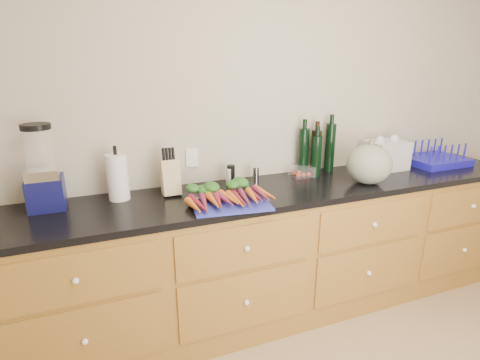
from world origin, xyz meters
name	(u,v)px	position (x,y,z in m)	size (l,w,h in m)	color
wall_back	(271,125)	(0.00, 1.62, 1.30)	(4.10, 0.05, 2.60)	#BCB39C
cabinets	(289,252)	(0.00, 1.30, 0.45)	(3.60, 0.64, 0.90)	brown
countertop	(291,189)	(0.00, 1.30, 0.92)	(3.64, 0.62, 0.04)	black
cutting_board	(230,203)	(-0.49, 1.14, 0.95)	(0.44, 0.33, 0.01)	#2830A4
carrots	(228,196)	(-0.49, 1.18, 0.98)	(0.49, 0.33, 0.06)	orange
squash	(369,164)	(0.52, 1.17, 1.07)	(0.30, 0.30, 0.27)	slate
blender_appliance	(43,173)	(-1.48, 1.46, 1.15)	(0.19, 0.19, 0.48)	#0F1046
paper_towel	(118,177)	(-1.09, 1.46, 1.08)	(0.12, 0.12, 0.28)	white
knife_block	(170,177)	(-0.78, 1.44, 1.05)	(0.11, 0.11, 0.22)	tan
grinder_salt	(230,176)	(-0.37, 1.48, 1.00)	(0.05, 0.05, 0.12)	silver
grinder_pepper	(231,175)	(-0.36, 1.48, 1.01)	(0.05, 0.05, 0.13)	black
canister_chrome	(256,174)	(-0.18, 1.48, 0.99)	(0.04, 0.04, 0.10)	silver
tomato_box	(301,172)	(0.17, 1.47, 0.98)	(0.16, 0.13, 0.07)	white
bottles	(317,151)	(0.32, 1.51, 1.10)	(0.30, 0.15, 0.36)	black
grocery_bag	(385,155)	(0.88, 1.42, 1.05)	(0.29, 0.23, 0.21)	silver
dish_rack	(435,159)	(1.35, 1.38, 0.98)	(0.45, 0.36, 0.18)	#1813AB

